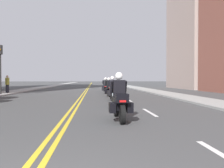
{
  "coord_description": "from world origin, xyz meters",
  "views": [
    {
      "loc": [
        0.96,
        -2.0,
        1.4
      ],
      "look_at": [
        2.36,
        16.5,
        1.05
      ],
      "focal_mm": 38.43,
      "sensor_mm": 36.0,
      "label": 1
    }
  ],
  "objects": [
    {
      "name": "motorcycle_1",
      "position": [
        2.18,
        10.08,
        0.67
      ],
      "size": [
        0.78,
        2.17,
        1.64
      ],
      "rotation": [
        0.0,
        0.0,
        0.05
      ],
      "color": "black",
      "rests_on": "ground"
    },
    {
      "name": "motorcycle_3",
      "position": [
        2.2,
        17.68,
        0.64
      ],
      "size": [
        0.78,
        2.16,
        1.57
      ],
      "rotation": [
        0.0,
        0.0,
        0.05
      ],
      "color": "black",
      "rests_on": "ground"
    },
    {
      "name": "sidewalk_right",
      "position": [
        7.8,
        48.0,
        0.06
      ],
      "size": [
        2.32,
        144.0,
        0.12
      ],
      "primitive_type": "cube",
      "color": "#979A97",
      "rests_on": "ground"
    },
    {
      "name": "pedestrian_1",
      "position": [
        -7.46,
        22.04,
        0.94
      ],
      "size": [
        0.42,
        0.39,
        1.81
      ],
      "rotation": [
        0.0,
        0.0,
        5.63
      ],
      "color": "#242630",
      "rests_on": "ground"
    },
    {
      "name": "motorcycle_2",
      "position": [
        2.22,
        14.08,
        0.66
      ],
      "size": [
        0.77,
        2.32,
        1.63
      ],
      "rotation": [
        0.0,
        0.0,
        0.03
      ],
      "color": "black",
      "rests_on": "ground"
    },
    {
      "name": "centreline_yellow_outer",
      "position": [
        0.12,
        48.0,
        0.0
      ],
      "size": [
        0.12,
        132.0,
        0.01
      ],
      "primitive_type": "cube",
      "color": "yellow",
      "rests_on": "ground"
    },
    {
      "name": "ground_plane",
      "position": [
        0.0,
        48.0,
        0.0
      ],
      "size": [
        264.0,
        264.0,
        0.0
      ],
      "primitive_type": "plane",
      "color": "#424344"
    },
    {
      "name": "centreline_yellow_inner",
      "position": [
        -0.12,
        48.0,
        0.0
      ],
      "size": [
        0.12,
        132.0,
        0.01
      ],
      "primitive_type": "cube",
      "color": "yellow",
      "rests_on": "ground"
    },
    {
      "name": "lane_dashes_white",
      "position": [
        3.32,
        29.0,
        0.0
      ],
      "size": [
        0.14,
        56.4,
        0.01
      ],
      "color": "silver",
      "rests_on": "ground"
    },
    {
      "name": "motorcycle_4",
      "position": [
        2.14,
        21.85,
        0.65
      ],
      "size": [
        0.78,
        2.23,
        1.61
      ],
      "rotation": [
        0.0,
        0.0,
        -0.06
      ],
      "color": "black",
      "rests_on": "ground"
    },
    {
      "name": "motorcycle_0",
      "position": [
        1.82,
        6.07,
        0.65
      ],
      "size": [
        0.77,
        2.2,
        1.65
      ],
      "rotation": [
        0.0,
        0.0,
        0.03
      ],
      "color": "black",
      "rests_on": "ground"
    },
    {
      "name": "sidewalk_left",
      "position": [
        -7.8,
        48.0,
        0.06
      ],
      "size": [
        2.32,
        144.0,
        0.12
      ],
      "primitive_type": "cube",
      "color": "#9E9D9A",
      "rests_on": "ground"
    },
    {
      "name": "motorcycle_5",
      "position": [
        2.26,
        26.22,
        0.63
      ],
      "size": [
        0.76,
        2.18,
        1.57
      ],
      "rotation": [
        0.0,
        0.0,
        0.01
      ],
      "color": "black",
      "rests_on": "ground"
    },
    {
      "name": "building_right_1",
      "position": [
        17.68,
        34.1,
        13.61
      ],
      "size": [
        7.54,
        12.04,
        27.22
      ],
      "color": "#AA9389",
      "rests_on": "ground"
    },
    {
      "name": "traffic_light_near",
      "position": [
        -7.04,
        19.23,
        3.03
      ],
      "size": [
        0.28,
        0.38,
        4.36
      ],
      "color": "black",
      "rests_on": "ground"
    }
  ]
}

